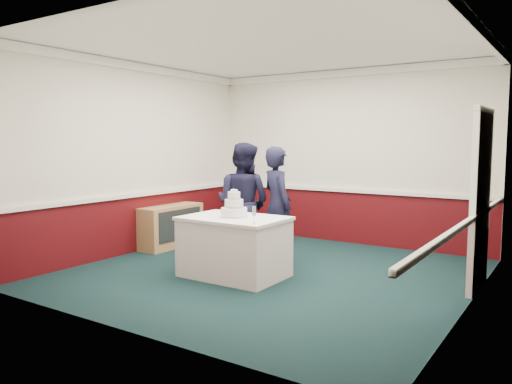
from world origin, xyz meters
The scene contains 9 objects.
ground centered at (0.00, 0.00, 0.00)m, with size 5.00×5.00×0.00m, color black.
room_shell centered at (0.08, 0.61, 1.97)m, with size 5.00×5.00×3.00m.
sideboard centered at (-2.28, 0.52, 0.35)m, with size 0.41×1.20×0.70m.
cake_table centered at (-0.31, -0.39, 0.40)m, with size 1.32×0.92×0.79m.
wedding_cake centered at (-0.31, -0.39, 0.90)m, with size 0.35×0.35×0.36m.
cake_knife centered at (-0.34, -0.59, 0.79)m, with size 0.01×0.22×0.01m, color silver.
champagne_flute centered at (0.19, -0.67, 0.93)m, with size 0.05×0.05×0.21m.
person_man centered at (-0.66, 0.31, 0.88)m, with size 0.85×0.66×1.75m, color black.
person_woman centered at (-0.19, 0.50, 0.85)m, with size 0.62×0.41×1.70m, color black.
Camera 1 is at (3.47, -5.60, 1.77)m, focal length 35.00 mm.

